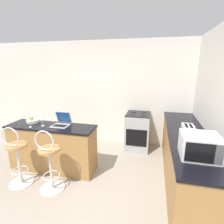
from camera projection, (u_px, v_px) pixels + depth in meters
name	position (u px, v px, depth m)	size (l,w,h in m)	color
ground_plane	(67.00, 194.00, 2.78)	(20.00, 20.00, 0.00)	gray
wall_back	(105.00, 93.00, 4.55)	(12.00, 0.06, 2.60)	silver
breakfast_bar	(53.00, 147.00, 3.39)	(1.69, 0.51, 0.90)	#9E703D
counter_right	(185.00, 157.00, 3.04)	(0.66, 2.74, 0.90)	#9E703D
bar_stool_near	(17.00, 157.00, 2.91)	(0.40, 0.40, 1.06)	silver
bar_stool_far	(49.00, 162.00, 2.77)	(0.40, 0.40, 1.06)	silver
laptop	(62.00, 122.00, 3.30)	(0.31, 0.31, 0.25)	#B7BABF
microwave	(199.00, 146.00, 2.11)	(0.44, 0.39, 0.29)	silver
toaster	(188.00, 131.00, 2.74)	(0.19, 0.30, 0.19)	silver
stove_range	(138.00, 131.00, 4.22)	(0.55, 0.61, 0.90)	#9EA3A8
wine_glass_short	(42.00, 120.00, 3.23)	(0.07, 0.07, 0.15)	silver
wine_glass_tall	(30.00, 122.00, 3.17)	(0.07, 0.07, 0.14)	silver
fruit_bowl	(33.00, 120.00, 3.47)	(0.25, 0.25, 0.11)	silver
mug_red	(185.00, 126.00, 3.14)	(0.10, 0.09, 0.09)	red
mug_blue	(184.00, 140.00, 2.53)	(0.09, 0.07, 0.09)	#2D51AD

